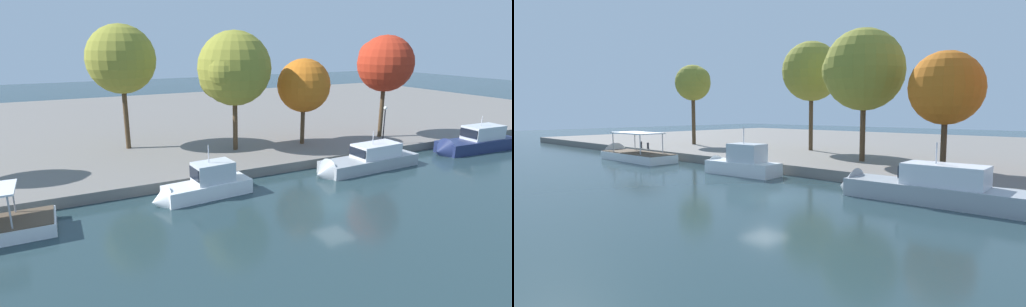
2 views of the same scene
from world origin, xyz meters
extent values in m
plane|color=#23383D|center=(0.00, 0.00, 0.00)|extent=(220.00, 220.00, 0.00)
cube|color=slate|center=(0.00, 35.43, 0.42)|extent=(120.00, 55.00, 0.85)
cube|color=white|center=(-23.19, 4.97, 0.22)|extent=(10.07, 3.29, 1.23)
cone|color=white|center=(-28.72, 4.96, 0.22)|extent=(1.41, 2.94, 2.94)
cube|color=brown|center=(-23.19, 4.97, 0.88)|extent=(9.87, 3.12, 0.08)
cylinder|color=#B2B2B7|center=(-25.95, 3.66, 1.93)|extent=(0.10, 0.10, 2.02)
cylinder|color=#B2B2B7|center=(-25.96, 6.28, 1.93)|extent=(0.10, 0.10, 2.02)
cylinder|color=#B2B2B7|center=(-20.42, 3.67, 1.93)|extent=(0.10, 0.10, 2.02)
cylinder|color=#B2B2B7|center=(-20.42, 6.29, 1.93)|extent=(0.10, 0.10, 2.02)
cube|color=silver|center=(-23.19, 4.97, 2.99)|extent=(6.25, 3.02, 0.12)
cube|color=white|center=(-7.75, 5.64, 0.35)|extent=(6.83, 2.82, 1.52)
cone|color=white|center=(-11.47, 5.34, 0.35)|extent=(1.37, 2.26, 2.17)
cube|color=silver|center=(-7.26, 5.69, 1.87)|extent=(3.14, 2.07, 1.51)
cube|color=black|center=(-8.42, 5.59, 1.94)|extent=(0.94, 1.77, 0.91)
cylinder|color=silver|center=(-7.59, 5.66, 3.32)|extent=(0.08, 0.08, 1.40)
cube|color=#9EA3A8|center=(8.04, 5.52, 0.32)|extent=(10.08, 3.09, 1.55)
cone|color=#9EA3A8|center=(2.65, 5.32, 0.32)|extent=(1.30, 2.62, 2.58)
cube|color=white|center=(8.79, 5.55, 1.70)|extent=(4.57, 2.34, 1.21)
cube|color=black|center=(7.05, 5.49, 1.76)|extent=(1.27, 2.08, 0.73)
cylinder|color=silver|center=(8.29, 5.53, 2.92)|extent=(0.08, 0.08, 1.22)
cylinder|color=#2D2D33|center=(-28.42, 8.51, 1.16)|extent=(0.23, 0.23, 0.61)
sphere|color=#2D2D33|center=(-28.42, 8.51, 1.53)|extent=(0.25, 0.25, 0.25)
cylinder|color=#2D2D33|center=(-26.64, 8.35, 1.13)|extent=(0.24, 0.24, 0.56)
sphere|color=#2D2D33|center=(-26.64, 8.35, 1.48)|extent=(0.27, 0.27, 0.27)
cylinder|color=#4C3823|center=(5.86, 13.60, 2.91)|extent=(0.44, 0.44, 4.12)
sphere|color=#BC6019|center=(5.86, 13.60, 7.03)|extent=(5.52, 5.52, 5.52)
sphere|color=#BC6019|center=(6.18, 13.10, 6.32)|extent=(3.34, 3.34, 3.34)
sphere|color=#BC6019|center=(5.74, 13.74, 6.77)|extent=(2.77, 2.77, 2.77)
cylinder|color=#4C3823|center=(-1.54, 14.51, 3.54)|extent=(0.48, 0.48, 5.39)
sphere|color=olive|center=(-1.54, 14.51, 8.92)|extent=(7.16, 7.16, 7.16)
sphere|color=olive|center=(-2.81, 13.34, 8.83)|extent=(3.97, 3.97, 3.97)
sphere|color=olive|center=(-2.61, 15.80, 7.86)|extent=(3.98, 3.98, 3.98)
cylinder|color=#4C3823|center=(-11.17, 19.85, 4.06)|extent=(0.47, 0.47, 6.42)
sphere|color=olive|center=(-11.17, 19.85, 9.77)|extent=(6.66, 6.66, 6.66)
sphere|color=olive|center=(-11.02, 19.45, 10.28)|extent=(3.77, 3.77, 3.77)
sphere|color=olive|center=(-11.17, 19.29, 10.12)|extent=(3.25, 3.25, 3.25)
cylinder|color=#4C3823|center=(-28.07, 16.26, 4.08)|extent=(0.50, 0.50, 6.46)
sphere|color=olive|center=(-28.07, 16.26, 9.09)|extent=(4.74, 4.74, 4.74)
sphere|color=olive|center=(-28.81, 16.16, 9.70)|extent=(2.47, 2.47, 2.47)
sphere|color=olive|center=(-27.07, 16.42, 9.52)|extent=(3.08, 3.08, 3.08)
camera|label=1|loc=(-17.25, -21.64, 11.33)|focal=28.15mm
camera|label=2|loc=(16.96, -18.32, 5.29)|focal=29.04mm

